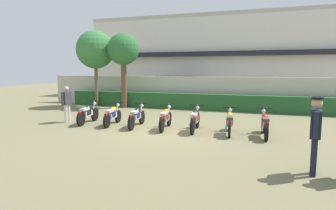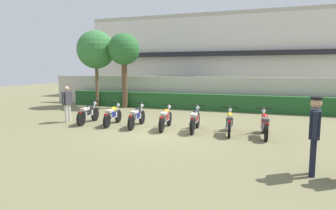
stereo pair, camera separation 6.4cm
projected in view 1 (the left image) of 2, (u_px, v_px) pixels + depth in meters
The scene contains 16 objects.
ground at pixel (161, 132), 10.95m from camera, with size 60.00×60.00×0.00m, color olive.
building at pixel (222, 57), 25.19m from camera, with size 21.94×6.50×6.73m.
compound_wall at pixel (201, 92), 17.50m from camera, with size 20.85×0.30×1.90m, color #BCB7A8.
hedge_row at pixel (198, 102), 16.90m from camera, with size 16.68×0.70×0.93m, color #235628.
parked_car at pixel (179, 89), 20.80m from camera, with size 4.65×2.41×1.89m.
tree_near_inspector at pixel (95, 50), 18.03m from camera, with size 2.38×2.38×4.76m.
tree_far_side at pixel (123, 51), 17.33m from camera, with size 1.90×1.90×4.51m.
motorcycle_in_row_0 at pixel (88, 113), 12.60m from camera, with size 0.60×1.86×0.96m.
motorcycle_in_row_1 at pixel (112, 115), 12.21m from camera, with size 0.60×1.80×0.94m.
motorcycle_in_row_2 at pixel (137, 116), 11.84m from camera, with size 0.60×1.91×0.95m.
motorcycle_in_row_3 at pixel (166, 118), 11.43m from camera, with size 0.60×1.91×0.95m.
motorcycle_in_row_4 at pixel (195, 119), 11.05m from camera, with size 0.60×1.87×0.98m.
motorcycle_in_row_5 at pixel (230, 122), 10.56m from camera, with size 0.60×1.82×0.95m.
motorcycle_in_row_6 at pixel (265, 124), 10.14m from camera, with size 0.60×1.92×0.97m.
inspector_person at pixel (67, 101), 12.80m from camera, with size 0.22×0.66×1.61m.
officer_0 at pixel (315, 129), 6.39m from camera, with size 0.29×0.69×1.77m.
Camera 1 is at (3.68, -10.09, 2.39)m, focal length 30.83 mm.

